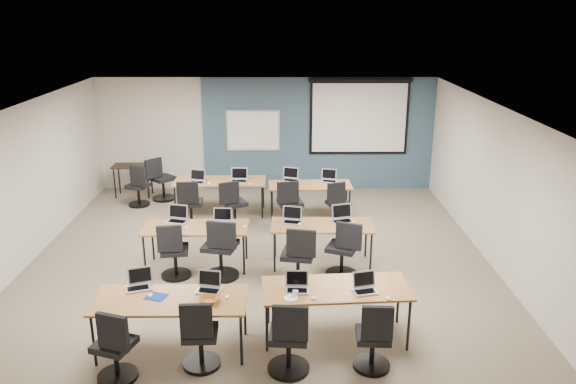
{
  "coord_description": "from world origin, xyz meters",
  "views": [
    {
      "loc": [
        0.43,
        -8.67,
        4.22
      ],
      "look_at": [
        0.5,
        0.4,
        1.24
      ],
      "focal_mm": 35.0,
      "sensor_mm": 36.0,
      "label": 1
    }
  ],
  "objects_px": {
    "utility_table": "(132,169)",
    "spare_chair_b": "(138,189)",
    "training_table_mid_left": "(196,229)",
    "training_table_mid_right": "(322,227)",
    "task_chair_1": "(200,340)",
    "whiteboard": "(253,131)",
    "laptop_4": "(177,217)",
    "task_chair_2": "(289,343)",
    "task_chair_6": "(299,262)",
    "laptop_0": "(139,283)",
    "training_table_back_left": "(220,182)",
    "laptop_3": "(365,286)",
    "laptop_11": "(329,178)",
    "laptop_1": "(209,286)",
    "task_chair_8": "(190,208)",
    "training_table_front_left": "(171,302)",
    "laptop_5": "(222,220)",
    "laptop_6": "(292,218)",
    "task_chair_10": "(290,208)",
    "task_chair_7": "(343,254)",
    "task_chair_0": "(115,352)",
    "laptop_2": "(297,286)",
    "projector_screen": "(359,113)",
    "laptop_7": "(342,217)",
    "laptop_8": "(197,179)",
    "task_chair_5": "(221,254)",
    "task_chair_3": "(374,342)",
    "training_table_back_right": "(310,187)",
    "training_table_front_right": "(336,290)",
    "task_chair_11": "(338,207)",
    "task_chair_9": "(233,208)",
    "spare_chair_a": "(161,183)",
    "laptop_9": "(239,178)"
  },
  "relations": [
    {
      "from": "utility_table",
      "to": "spare_chair_b",
      "type": "bearing_deg",
      "value": -68.93
    },
    {
      "from": "training_table_mid_left",
      "to": "training_table_mid_right",
      "type": "xyz_separation_m",
      "value": [
        2.13,
        0.09,
        -0.0
      ]
    },
    {
      "from": "task_chair_1",
      "to": "spare_chair_b",
      "type": "bearing_deg",
      "value": 108.19
    },
    {
      "from": "whiteboard",
      "to": "laptop_4",
      "type": "xyz_separation_m",
      "value": [
        -1.11,
        -4.05,
        -0.65
      ]
    },
    {
      "from": "task_chair_2",
      "to": "utility_table",
      "type": "xyz_separation_m",
      "value": [
        -3.59,
        6.79,
        0.24
      ]
    },
    {
      "from": "task_chair_6",
      "to": "spare_chair_b",
      "type": "height_order",
      "value": "task_chair_6"
    },
    {
      "from": "laptop_0",
      "to": "training_table_back_left",
      "type": "bearing_deg",
      "value": 64.69
    },
    {
      "from": "task_chair_1",
      "to": "task_chair_2",
      "type": "bearing_deg",
      "value": -7.64
    },
    {
      "from": "laptop_3",
      "to": "laptop_4",
      "type": "bearing_deg",
      "value": 124.6
    },
    {
      "from": "laptop_4",
      "to": "laptop_11",
      "type": "height_order",
      "value": "laptop_4"
    },
    {
      "from": "laptop_1",
      "to": "task_chair_8",
      "type": "distance_m",
      "value": 4.17
    },
    {
      "from": "whiteboard",
      "to": "training_table_front_left",
      "type": "distance_m",
      "value": 6.87
    },
    {
      "from": "laptop_5",
      "to": "laptop_6",
      "type": "relative_size",
      "value": 0.96
    },
    {
      "from": "task_chair_10",
      "to": "laptop_11",
      "type": "xyz_separation_m",
      "value": [
        0.85,
        0.8,
        0.37
      ]
    },
    {
      "from": "task_chair_7",
      "to": "laptop_3",
      "type": "bearing_deg",
      "value": -65.72
    },
    {
      "from": "task_chair_0",
      "to": "laptop_2",
      "type": "height_order",
      "value": "task_chair_0"
    },
    {
      "from": "projector_screen",
      "to": "task_chair_1",
      "type": "relative_size",
      "value": 2.51
    },
    {
      "from": "laptop_7",
      "to": "laptop_8",
      "type": "distance_m",
      "value": 3.64
    },
    {
      "from": "laptop_8",
      "to": "task_chair_10",
      "type": "bearing_deg",
      "value": -6.35
    },
    {
      "from": "task_chair_5",
      "to": "laptop_4",
      "type": "bearing_deg",
      "value": 151.19
    },
    {
      "from": "training_table_front_left",
      "to": "training_table_mid_right",
      "type": "distance_m",
      "value": 3.29
    },
    {
      "from": "task_chair_0",
      "to": "task_chair_2",
      "type": "bearing_deg",
      "value": 22.92
    },
    {
      "from": "training_table_front_left",
      "to": "task_chair_3",
      "type": "xyz_separation_m",
      "value": [
        2.51,
        -0.45,
        -0.3
      ]
    },
    {
      "from": "training_table_back_right",
      "to": "task_chair_10",
      "type": "xyz_separation_m",
      "value": [
        -0.43,
        -0.56,
        -0.26
      ]
    },
    {
      "from": "laptop_2",
      "to": "training_table_mid_right",
      "type": "bearing_deg",
      "value": 80.29
    },
    {
      "from": "training_table_mid_right",
      "to": "task_chair_7",
      "type": "bearing_deg",
      "value": -55.37
    },
    {
      "from": "task_chair_1",
      "to": "task_chair_3",
      "type": "bearing_deg",
      "value": -3.54
    },
    {
      "from": "task_chair_3",
      "to": "laptop_8",
      "type": "relative_size",
      "value": 2.85
    },
    {
      "from": "laptop_2",
      "to": "training_table_front_left",
      "type": "bearing_deg",
      "value": -169.41
    },
    {
      "from": "training_table_front_right",
      "to": "task_chair_11",
      "type": "height_order",
      "value": "task_chair_11"
    },
    {
      "from": "laptop_4",
      "to": "task_chair_11",
      "type": "relative_size",
      "value": 0.37
    },
    {
      "from": "projector_screen",
      "to": "task_chair_3",
      "type": "xyz_separation_m",
      "value": [
        -0.69,
        -7.22,
        -1.5
      ]
    },
    {
      "from": "training_table_mid_right",
      "to": "task_chair_3",
      "type": "distance_m",
      "value": 3.04
    },
    {
      "from": "laptop_6",
      "to": "spare_chair_b",
      "type": "bearing_deg",
      "value": 153.11
    },
    {
      "from": "training_table_back_left",
      "to": "task_chair_9",
      "type": "bearing_deg",
      "value": -66.42
    },
    {
      "from": "projector_screen",
      "to": "laptop_5",
      "type": "bearing_deg",
      "value": -124.35
    },
    {
      "from": "task_chair_5",
      "to": "task_chair_6",
      "type": "height_order",
      "value": "task_chair_5"
    },
    {
      "from": "task_chair_6",
      "to": "utility_table",
      "type": "distance_m",
      "value": 5.92
    },
    {
      "from": "training_table_front_right",
      "to": "task_chair_10",
      "type": "bearing_deg",
      "value": 94.49
    },
    {
      "from": "projector_screen",
      "to": "spare_chair_a",
      "type": "bearing_deg",
      "value": -170.39
    },
    {
      "from": "task_chair_8",
      "to": "utility_table",
      "type": "height_order",
      "value": "task_chair_8"
    },
    {
      "from": "training_table_mid_right",
      "to": "laptop_0",
      "type": "relative_size",
      "value": 5.45
    },
    {
      "from": "laptop_1",
      "to": "task_chair_6",
      "type": "relative_size",
      "value": 0.3
    },
    {
      "from": "task_chair_5",
      "to": "task_chair_8",
      "type": "height_order",
      "value": "task_chair_5"
    },
    {
      "from": "spare_chair_b",
      "to": "laptop_5",
      "type": "bearing_deg",
      "value": -31.27
    },
    {
      "from": "laptop_9",
      "to": "task_chair_1",
      "type": "bearing_deg",
      "value": -87.46
    },
    {
      "from": "task_chair_9",
      "to": "laptop_6",
      "type": "bearing_deg",
      "value": -78.51
    },
    {
      "from": "training_table_back_right",
      "to": "laptop_3",
      "type": "xyz_separation_m",
      "value": [
        0.5,
        -4.61,
        0.11
      ]
    },
    {
      "from": "laptop_4",
      "to": "laptop_8",
      "type": "height_order",
      "value": "laptop_4"
    },
    {
      "from": "training_table_mid_right",
      "to": "training_table_mid_left",
      "type": "bearing_deg",
      "value": -176.42
    }
  ]
}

